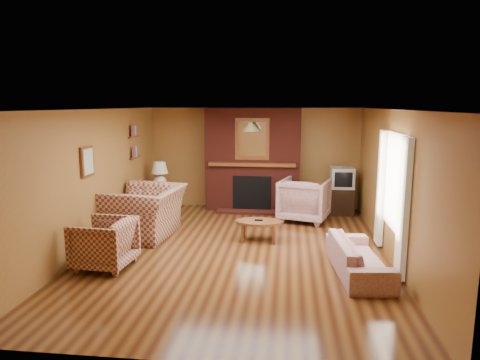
# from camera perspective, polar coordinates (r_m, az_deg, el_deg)

# --- Properties ---
(floor) EXTENTS (6.50, 6.50, 0.00)m
(floor) POSITION_cam_1_polar(r_m,az_deg,el_deg) (7.43, -0.31, -9.44)
(floor) COLOR #3F1E0D
(floor) RESTS_ON ground
(ceiling) EXTENTS (6.50, 6.50, 0.00)m
(ceiling) POSITION_cam_1_polar(r_m,az_deg,el_deg) (7.00, -0.33, 9.40)
(ceiling) COLOR white
(ceiling) RESTS_ON wall_back
(wall_back) EXTENTS (6.50, 0.00, 6.50)m
(wall_back) POSITION_cam_1_polar(r_m,az_deg,el_deg) (10.32, 1.86, 2.92)
(wall_back) COLOR olive
(wall_back) RESTS_ON floor
(wall_front) EXTENTS (6.50, 0.00, 6.50)m
(wall_front) POSITION_cam_1_polar(r_m,az_deg,el_deg) (4.01, -5.99, -8.63)
(wall_front) COLOR olive
(wall_front) RESTS_ON floor
(wall_left) EXTENTS (0.00, 6.50, 6.50)m
(wall_left) POSITION_cam_1_polar(r_m,az_deg,el_deg) (7.82, -18.82, 0.09)
(wall_left) COLOR olive
(wall_left) RESTS_ON floor
(wall_right) EXTENTS (0.00, 6.50, 6.50)m
(wall_right) POSITION_cam_1_polar(r_m,az_deg,el_deg) (7.26, 19.67, -0.69)
(wall_right) COLOR olive
(wall_right) RESTS_ON floor
(fireplace) EXTENTS (2.20, 0.82, 2.40)m
(fireplace) POSITION_cam_1_polar(r_m,az_deg,el_deg) (10.06, 1.73, 2.64)
(fireplace) COLOR #531912
(fireplace) RESTS_ON floor
(window_right) EXTENTS (0.10, 1.85, 2.00)m
(window_right) POSITION_cam_1_polar(r_m,az_deg,el_deg) (7.07, 19.62, -1.57)
(window_right) COLOR beige
(window_right) RESTS_ON wall_right
(bookshelf) EXTENTS (0.09, 0.55, 0.71)m
(bookshelf) POSITION_cam_1_polar(r_m,az_deg,el_deg) (9.48, -13.76, 4.84)
(bookshelf) COLOR brown
(bookshelf) RESTS_ON wall_left
(botanical_print) EXTENTS (0.05, 0.40, 0.50)m
(botanical_print) POSITION_cam_1_polar(r_m,az_deg,el_deg) (7.49, -19.71, 2.33)
(botanical_print) COLOR brown
(botanical_print) RESTS_ON wall_left
(pendant_light) EXTENTS (0.36, 0.36, 0.48)m
(pendant_light) POSITION_cam_1_polar(r_m,az_deg,el_deg) (9.30, 1.40, 7.10)
(pendant_light) COLOR black
(pendant_light) RESTS_ON ceiling
(plaid_loveseat) EXTENTS (1.37, 1.54, 0.94)m
(plaid_loveseat) POSITION_cam_1_polar(r_m,az_deg,el_deg) (8.31, -12.56, -4.19)
(plaid_loveseat) COLOR maroon
(plaid_loveseat) RESTS_ON floor
(plaid_armchair) EXTENTS (0.90, 0.87, 0.76)m
(plaid_armchair) POSITION_cam_1_polar(r_m,az_deg,el_deg) (6.94, -17.69, -8.05)
(plaid_armchair) COLOR maroon
(plaid_armchair) RESTS_ON floor
(floral_sofa) EXTENTS (0.83, 1.77, 0.50)m
(floral_sofa) POSITION_cam_1_polar(r_m,az_deg,el_deg) (6.68, 15.52, -9.82)
(floral_sofa) COLOR #B4A88C
(floral_sofa) RESTS_ON floor
(floral_armchair) EXTENTS (1.21, 1.23, 0.91)m
(floral_armchair) POSITION_cam_1_polar(r_m,az_deg,el_deg) (9.29, 8.58, -2.64)
(floral_armchair) COLOR #B4A88C
(floral_armchair) RESTS_ON floor
(coffee_table) EXTENTS (0.85, 0.53, 0.40)m
(coffee_table) POSITION_cam_1_polar(r_m,az_deg,el_deg) (7.87, 2.51, -5.79)
(coffee_table) COLOR brown
(coffee_table) RESTS_ON floor
(side_table) EXTENTS (0.42, 0.42, 0.56)m
(side_table) POSITION_cam_1_polar(r_m,az_deg,el_deg) (10.10, -10.53, -2.72)
(side_table) COLOR brown
(side_table) RESTS_ON floor
(table_lamp) EXTENTS (0.38, 0.38, 0.63)m
(table_lamp) POSITION_cam_1_polar(r_m,az_deg,el_deg) (9.98, -10.65, 0.82)
(table_lamp) COLOR silver
(table_lamp) RESTS_ON side_table
(tv_stand) EXTENTS (0.56, 0.51, 0.60)m
(tv_stand) POSITION_cam_1_polar(r_m,az_deg,el_deg) (10.07, 13.34, -2.71)
(tv_stand) COLOR black
(tv_stand) RESTS_ON floor
(crt_tv) EXTENTS (0.51, 0.51, 0.47)m
(crt_tv) POSITION_cam_1_polar(r_m,az_deg,el_deg) (9.96, 13.46, 0.29)
(crt_tv) COLOR #A7A9AE
(crt_tv) RESTS_ON tv_stand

